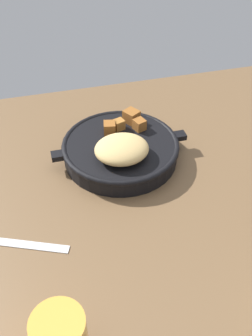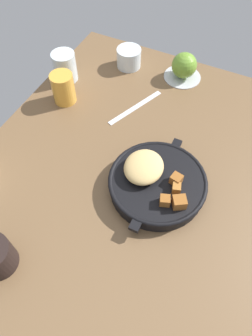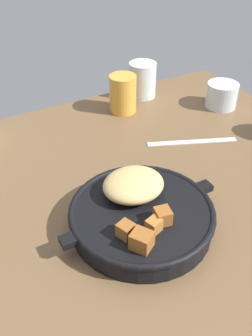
{
  "view_description": "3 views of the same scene",
  "coord_description": "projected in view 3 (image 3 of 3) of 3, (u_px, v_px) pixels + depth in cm",
  "views": [
    {
      "loc": [
        16.28,
        53.11,
        54.2
      ],
      "look_at": [
        2.6,
        1.59,
        6.74
      ],
      "focal_mm": 40.74,
      "sensor_mm": 36.0,
      "label": 1
    },
    {
      "loc": [
        -40.77,
        -20.64,
        70.98
      ],
      "look_at": [
        -1.36,
        -1.5,
        7.45
      ],
      "focal_mm": 33.66,
      "sensor_mm": 36.0,
      "label": 2
    },
    {
      "loc": [
        -24.24,
        -48.83,
        48.02
      ],
      "look_at": [
        4.15,
        1.99,
        4.25
      ],
      "focal_mm": 39.97,
      "sensor_mm": 36.0,
      "label": 3
    }
  ],
  "objects": [
    {
      "name": "butter_knife",
      "position": [
        192.0,
        142.0,
        0.88
      ],
      "size": [
        20.23,
        9.76,
        0.36
      ],
      "primitive_type": "cube",
      "rotation": [
        0.0,
        0.0,
        -0.4
      ],
      "color": "silver",
      "rests_on": "ground_plane"
    },
    {
      "name": "water_glass_short",
      "position": [
        222.0,
        95.0,
        1.01
      ],
      "size": [
        8.37,
        8.37,
        6.59
      ],
      "primitive_type": "cylinder",
      "color": "silver",
      "rests_on": "ground_plane"
    },
    {
      "name": "ground_plane",
      "position": [
        112.0,
        202.0,
        0.73
      ],
      "size": [
        111.53,
        82.57,
        2.4
      ],
      "primitive_type": "cube",
      "color": "brown"
    },
    {
      "name": "juice_glass_amber",
      "position": [
        123.0,
        94.0,
        0.98
      ],
      "size": [
        7.06,
        7.06,
        9.82
      ],
      "primitive_type": "cylinder",
      "color": "gold",
      "rests_on": "ground_plane"
    },
    {
      "name": "water_glass_tall",
      "position": [
        142.0,
        80.0,
        1.05
      ],
      "size": [
        7.62,
        7.62,
        9.68
      ],
      "primitive_type": "cylinder",
      "color": "silver",
      "rests_on": "ground_plane"
    },
    {
      "name": "cast_iron_skillet",
      "position": [
        141.0,
        212.0,
        0.65
      ],
      "size": [
        29.63,
        25.28,
        7.99
      ],
      "color": "black",
      "rests_on": "ground_plane"
    }
  ]
}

